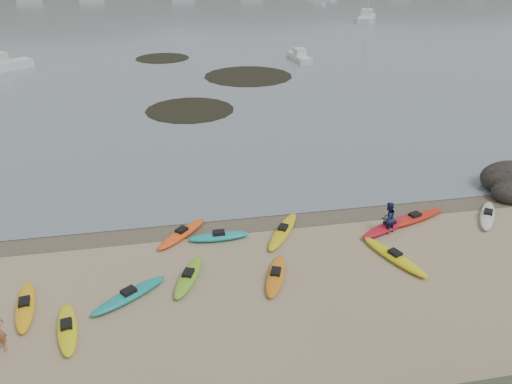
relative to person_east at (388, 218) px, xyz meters
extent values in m
plane|color=tan|center=(-6.03, 2.60, -0.81)|extent=(600.00, 600.00, 0.00)
plane|color=brown|center=(-6.03, 2.30, -0.81)|extent=(60.00, 60.00, 0.00)
ellipsoid|color=red|center=(0.26, 0.25, -0.64)|extent=(3.82, 2.33, 0.34)
ellipsoid|color=yellow|center=(-5.04, 0.77, -0.64)|extent=(2.58, 3.60, 0.34)
ellipsoid|color=#F1B014|center=(-16.15, -2.82, -0.64)|extent=(1.17, 3.37, 0.34)
ellipsoid|color=yellow|center=(-14.36, -4.45, -0.64)|extent=(1.19, 3.07, 0.34)
ellipsoid|color=#FF5316|center=(-9.89, 1.46, -0.64)|extent=(2.82, 2.94, 0.34)
ellipsoid|color=#79BF26|center=(-9.81, -2.11, -0.64)|extent=(1.80, 3.10, 0.34)
ellipsoid|color=silver|center=(5.70, 0.32, -0.64)|extent=(2.54, 3.09, 0.34)
ellipsoid|color=orange|center=(-6.19, -2.71, -0.64)|extent=(1.73, 3.10, 0.34)
ellipsoid|color=teal|center=(-12.22, -2.90, -0.64)|extent=(3.21, 2.58, 0.34)
ellipsoid|color=teal|center=(-8.17, 0.87, -0.64)|extent=(2.91, 0.71, 0.34)
ellipsoid|color=yellow|center=(-0.65, -2.32, -0.64)|extent=(2.01, 3.79, 0.34)
ellipsoid|color=red|center=(1.86, 0.76, -0.64)|extent=(3.95, 1.94, 0.34)
imported|color=navy|center=(0.00, 0.00, 0.00)|extent=(0.97, 0.88, 1.63)
ellipsoid|color=black|center=(9.18, 3.35, -0.53)|extent=(3.74, 2.91, 1.87)
ellipsoid|color=black|center=(8.18, 2.05, -0.63)|extent=(2.08, 1.87, 1.25)
cylinder|color=black|center=(-8.07, 21.95, -0.79)|extent=(7.54, 7.54, 0.04)
cylinder|color=black|center=(-1.09, 32.98, -0.79)|extent=(9.41, 9.41, 0.04)
cylinder|color=black|center=(-9.90, 44.12, -0.79)|extent=(6.58, 6.58, 0.04)
cube|color=silver|center=(6.44, 39.85, -0.44)|extent=(1.84, 5.44, 0.75)
cube|color=silver|center=(27.29, 70.10, -0.23)|extent=(6.13, 8.40, 1.17)
ellipsoid|color=#384235|center=(-51.03, 197.60, -18.81)|extent=(220.00, 120.00, 80.00)
ellipsoid|color=#384235|center=(28.97, 192.60, -16.11)|extent=(200.00, 110.00, 68.00)
ellipsoid|color=#384235|center=(113.97, 202.60, -17.91)|extent=(230.00, 130.00, 76.00)
camera|label=1|loc=(-10.24, -19.49, 11.90)|focal=35.00mm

